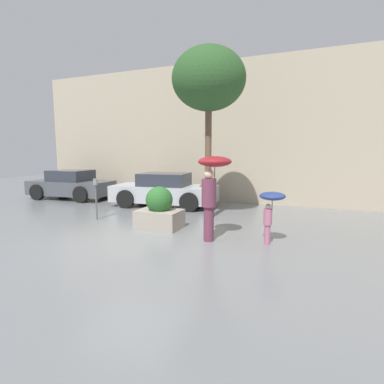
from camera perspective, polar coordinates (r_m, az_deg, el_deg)
The scene contains 9 objects.
ground_plane at distance 7.86m, azimuth -11.64°, elevation -8.68°, with size 40.00×40.00×0.00m, color slate.
building_facade at distance 13.45m, azimuth 3.87°, elevation 11.10°, with size 18.00×0.30×6.00m.
planter_box at distance 8.67m, azimuth -6.23°, elevation -3.53°, with size 1.25×0.88×1.21m.
person_adult at distance 7.29m, azimuth 3.83°, elevation 2.15°, with size 0.82×0.82×2.09m.
person_child at distance 7.26m, azimuth 14.84°, elevation -2.09°, with size 0.60×0.60×1.26m.
parked_car_near at distance 12.18m, azimuth -5.26°, elevation 0.27°, with size 4.34×2.26×1.34m.
parked_car_far at distance 15.18m, azimuth -22.00°, elevation 1.20°, with size 3.96×2.15×1.34m.
street_tree at distance 9.86m, azimuth 3.20°, elevation 20.48°, with size 2.29×2.29×5.39m.
parking_meter at distance 10.13m, azimuth -17.86°, elevation 0.28°, with size 0.14×0.14×1.33m.
Camera 1 is at (4.24, -6.24, 2.19)m, focal length 28.00 mm.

